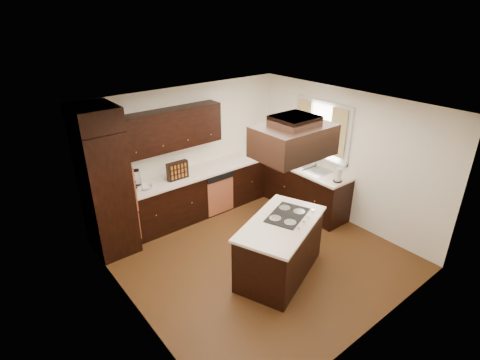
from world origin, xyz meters
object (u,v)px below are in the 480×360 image
at_px(range_hood, 293,141).
at_px(spice_rack, 177,171).
at_px(oven_column, 107,193).
at_px(island, 280,249).

relative_size(range_hood, spice_rack, 2.60).
xyz_separation_m(oven_column, spice_rack, (1.32, 0.02, 0.03)).
distance_m(oven_column, spice_rack, 1.32).
bearing_deg(oven_column, range_hood, -50.26).
bearing_deg(island, range_hood, -27.38).
height_order(oven_column, island, oven_column).
bearing_deg(oven_column, spice_rack, 0.86).
bearing_deg(spice_rack, oven_column, -178.25).
relative_size(island, spice_rack, 3.72).
xyz_separation_m(range_hood, spice_rack, (-0.55, 2.27, -1.07)).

